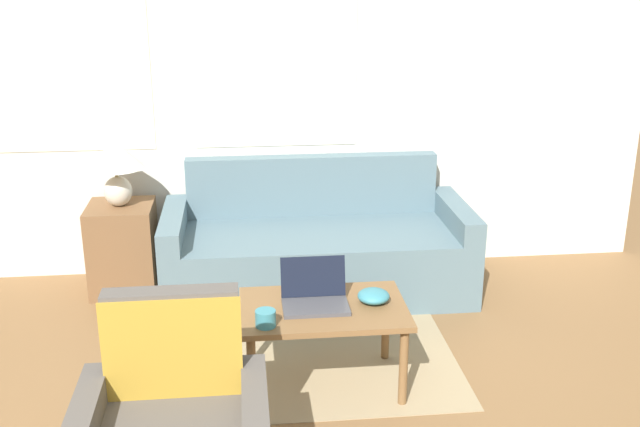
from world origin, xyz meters
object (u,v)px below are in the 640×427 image
object	(u,v)px
couch	(317,251)
coffee_table	(323,316)
laptop	(315,295)
snack_bowl	(374,296)
table_lamp	(115,162)
cup_navy	(266,318)

from	to	relation	value
couch	coffee_table	xyz separation A→B (m)	(-0.09, -1.22, 0.12)
laptop	snack_bowl	size ratio (longest dim) A/B	2.02
table_lamp	laptop	bearing A→B (deg)	-48.79
table_lamp	laptop	world-z (taller)	table_lamp
couch	coffee_table	world-z (taller)	couch
cup_navy	snack_bowl	xyz separation A→B (m)	(0.56, 0.21, -0.01)
table_lamp	snack_bowl	xyz separation A→B (m)	(1.46, -1.32, -0.41)
couch	laptop	size ratio (longest dim) A/B	6.00
laptop	snack_bowl	world-z (taller)	laptop
table_lamp	snack_bowl	size ratio (longest dim) A/B	2.66
couch	table_lamp	bearing A→B (deg)	174.67
laptop	cup_navy	world-z (taller)	laptop
laptop	cup_navy	size ratio (longest dim) A/B	3.35
table_lamp	coffee_table	xyz separation A→B (m)	(1.19, -1.34, -0.50)
couch	snack_bowl	bearing A→B (deg)	-81.88
table_lamp	snack_bowl	distance (m)	2.01
cup_navy	coffee_table	bearing A→B (deg)	32.10
couch	laptop	world-z (taller)	couch
table_lamp	coffee_table	distance (m)	1.86
table_lamp	snack_bowl	world-z (taller)	table_lamp
table_lamp	coffee_table	size ratio (longest dim) A/B	0.52
couch	snack_bowl	xyz separation A→B (m)	(0.17, -1.20, 0.21)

